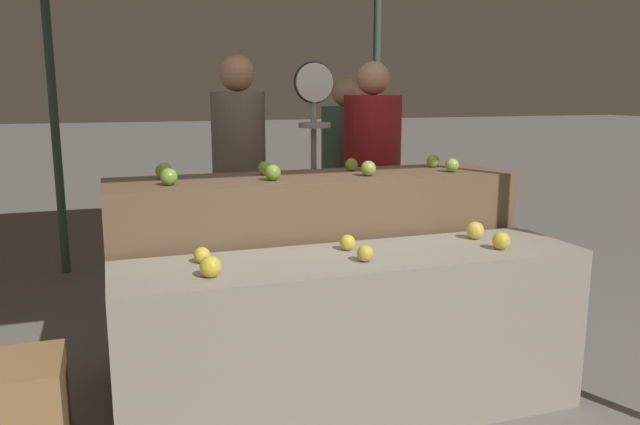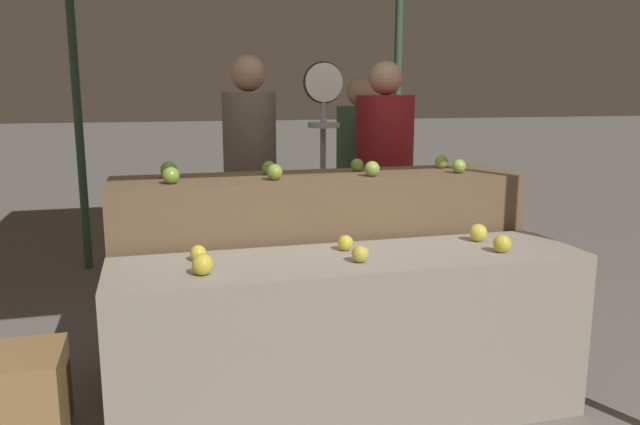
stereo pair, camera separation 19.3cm
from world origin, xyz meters
The scene contains 22 objects.
ground_plane centered at (0.00, 0.00, 0.00)m, with size 60.00×60.00×0.00m, color slate.
display_counter_front centered at (0.00, 0.00, 0.39)m, with size 2.16×0.55×0.79m, color gray.
display_counter_back centered at (0.00, 0.60, 0.54)m, with size 2.16×0.55×1.08m, color brown.
apple_front_0 centered at (-0.68, -0.11, 0.83)m, with size 0.09×0.09×0.09m, color gold.
apple_front_1 centered at (0.00, -0.10, 0.83)m, with size 0.08×0.08×0.08m, color gold.
apple_front_2 centered at (0.69, -0.11, 0.83)m, with size 0.08×0.08×0.08m, color gold.
apple_front_3 centered at (-0.68, 0.11, 0.82)m, with size 0.07×0.07×0.07m, color gold.
apple_front_4 centered at (0.00, 0.11, 0.82)m, with size 0.07×0.07×0.07m, color gold.
apple_front_5 centered at (0.69, 0.11, 0.83)m, with size 0.09×0.09×0.09m, color yellow.
apple_back_0 centered at (-0.77, 0.49, 1.12)m, with size 0.08×0.08×0.08m, color #7AA338.
apple_back_1 centered at (-0.26, 0.49, 1.12)m, with size 0.08×0.08×0.08m, color #7AA338.
apple_back_2 centered at (0.26, 0.49, 1.12)m, with size 0.08×0.08×0.08m, color #8EB247.
apple_back_3 centered at (0.77, 0.49, 1.12)m, with size 0.08×0.08×0.08m, color #8EB247.
apple_back_4 centered at (-0.77, 0.71, 1.12)m, with size 0.09×0.09×0.09m, color #84AD3D.
apple_back_5 centered at (-0.25, 0.70, 1.12)m, with size 0.07×0.07×0.07m, color #84AD3D.
apple_back_6 centered at (0.26, 0.72, 1.11)m, with size 0.07×0.07×0.07m, color #7AA338.
apple_back_7 centered at (0.78, 0.72, 1.12)m, with size 0.08×0.08×0.08m, color #8EB247.
produce_scale centered at (0.19, 1.17, 1.22)m, with size 0.25×0.20×1.70m.
person_vendor_at_scale centered at (-0.23, 1.45, 1.02)m, with size 0.38×0.38×1.75m.
person_customer_left centered at (0.68, 1.40, 0.98)m, with size 0.43×0.43×1.72m.
person_customer_right centered at (0.68, 1.92, 0.93)m, with size 0.47×0.47×1.62m.
wooden_crate_side centered at (-1.48, 0.19, 0.20)m, with size 0.41×0.41×0.41m, color #9E7547.
Camera 1 is at (-1.04, -2.53, 1.52)m, focal length 35.00 mm.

